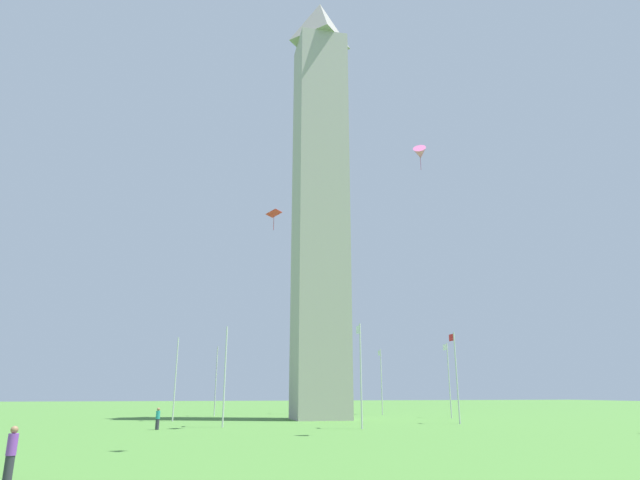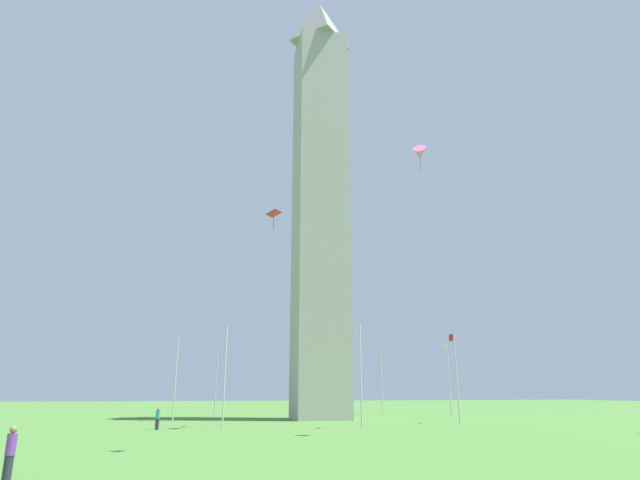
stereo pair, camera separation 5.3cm
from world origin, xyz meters
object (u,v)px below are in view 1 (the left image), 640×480
Objects in this scene: person_teal_shirt at (158,419)px; obelisk_monument at (320,188)px; kite_pink_delta at (420,153)px; flagpole_s at (361,370)px; flagpole_w at (449,376)px; kite_red_diamond at (274,214)px; flagpole_e at (176,374)px; flagpole_n at (295,379)px; flagpole_ne at (216,377)px; flagpole_nw at (381,378)px; flagpole_se at (225,371)px; person_purple_shirt at (11,454)px; flagpole_sw at (456,373)px.

obelisk_monument is at bearing -33.76° from person_teal_shirt.
flagpole_s is at bearing 16.83° from kite_pink_delta.
flagpole_w is 33.79m from person_teal_shirt.
kite_red_diamond is (-14.19, 7.35, -8.58)m from obelisk_monument.
obelisk_monument reaches higher than person_teal_shirt.
flagpole_n is at bearing -45.00° from flagpole_e.
flagpole_ne is at bearing 21.15° from kite_pink_delta.
flagpole_w is 31.13m from kite_pink_delta.
flagpole_s and flagpole_nw have the same top height.
kite_pink_delta is at bearing 166.55° from flagpole_nw.
kite_pink_delta is (-12.86, -13.30, 15.83)m from flagpole_se.
flagpole_ne is 4.84× the size of kite_red_diamond.
flagpole_w is 5.08× the size of person_teal_shirt.
kite_red_diamond is at bearing 144.08° from flagpole_nw.
person_teal_shirt is (2.58, 15.89, -3.76)m from flagpole_s.
obelisk_monument is 25.78× the size of kite_pink_delta.
flagpole_ne and flagpole_e have the same top height.
flagpole_s and flagpole_w have the same top height.
flagpole_e is at bearing 90.00° from flagpole_w.
flagpole_nw is 35.66m from person_teal_shirt.
flagpole_ne reaches higher than person_teal_shirt.
flagpole_nw is (25.98, -10.76, 0.00)m from flagpole_s.
person_teal_shirt is (-23.40, 5.13, -3.76)m from flagpole_ne.
flagpole_s is at bearing 180.00° from flagpole_n.
person_purple_shirt is at bearing 148.33° from flagpole_nw.
flagpole_se is at bearing 134.85° from obelisk_monument.
flagpole_e is 28.12m from flagpole_sw.
flagpole_sw is 4.84× the size of kite_red_diamond.
kite_pink_delta is (-12.86, 8.22, 15.83)m from flagpole_sw.
flagpole_e is at bearing 28.91° from kite_red_diamond.
flagpole_ne is 1.00× the size of flagpole_s.
flagpole_ne is at bearing 44.85° from obelisk_monument.
flagpole_n is 42.02m from kite_pink_delta.
flagpole_nw is 38.73m from kite_pink_delta.
flagpole_n is 4.07× the size of kite_pink_delta.
kite_red_diamond reaches higher than flagpole_ne.
obelisk_monument is at bearing -90.22° from flagpole_e.
obelisk_monument reaches higher than flagpole_ne.
flagpole_se is 5.08× the size of person_teal_shirt.
flagpole_ne is 5.08× the size of person_teal_shirt.
flagpole_ne reaches higher than person_purple_shirt.
flagpole_ne is 1.00× the size of flagpole_nw.
flagpole_nw is at bearing -35.92° from kite_red_diamond.
flagpole_se and flagpole_nw have the same top height.
flagpole_e is at bearing 112.50° from flagpole_nw.
kite_red_diamond is at bearing 17.26° from person_purple_shirt.
flagpole_ne is 28.12m from flagpole_s.
obelisk_monument is 26.64m from flagpole_sw.
obelisk_monument reaches higher than kite_red_diamond.
obelisk_monument reaches higher than kite_pink_delta.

